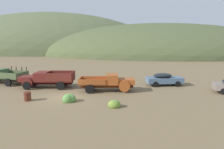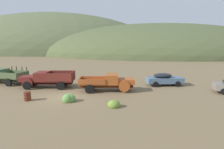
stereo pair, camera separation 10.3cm
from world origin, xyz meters
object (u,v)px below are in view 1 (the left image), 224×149
Objects in this scene: truck_oxblood at (44,79)px; truck_oxide_orange at (111,82)px; car_chalk_blue at (166,79)px; oil_drum_spare at (27,96)px; truck_weathered_green at (0,76)px.

truck_oxblood reaches higher than truck_oxide_orange.
car_chalk_blue is 16.04m from oil_drum_spare.
truck_weathered_green is 1.04× the size of truck_oxblood.
car_chalk_blue is (6.71, 3.16, -0.19)m from truck_oxide_orange.
oil_drum_spare is at bearing -160.67° from car_chalk_blue.
truck_weathered_green is 1.36× the size of car_chalk_blue.
truck_oxblood is 5.31m from oil_drum_spare.
oil_drum_spare is at bearing 148.98° from truck_weathered_green.
truck_weathered_green is at bearing 134.05° from oil_drum_spare.
truck_oxblood is 7.37× the size of oil_drum_spare.
truck_oxblood is 14.94m from car_chalk_blue.
oil_drum_spare is at bearing -155.34° from truck_oxide_orange.
truck_oxide_orange is 7.15× the size of oil_drum_spare.
truck_oxblood is 1.31× the size of car_chalk_blue.
truck_weathered_green reaches higher than oil_drum_spare.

